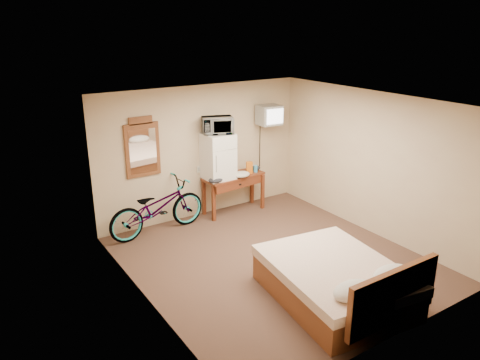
{
  "coord_description": "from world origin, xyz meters",
  "views": [
    {
      "loc": [
        -4.07,
        -5.22,
        3.61
      ],
      "look_at": [
        -0.24,
        0.61,
        1.22
      ],
      "focal_mm": 35.0,
      "sensor_mm": 36.0,
      "label": 1
    }
  ],
  "objects_px": {
    "microwave": "(218,125)",
    "bicycle": "(157,208)",
    "desk": "(235,182)",
    "bed": "(338,282)",
    "crt_television": "(269,115)",
    "wall_mirror": "(142,148)",
    "mini_fridge": "(218,156)",
    "blue_cup": "(256,169)"
  },
  "relations": [
    {
      "from": "desk",
      "to": "bicycle",
      "type": "relative_size",
      "value": 0.7
    },
    {
      "from": "blue_cup",
      "to": "bed",
      "type": "relative_size",
      "value": 0.06
    },
    {
      "from": "mini_fridge",
      "to": "bicycle",
      "type": "xyz_separation_m",
      "value": [
        -1.32,
        -0.11,
        -0.71
      ]
    },
    {
      "from": "mini_fridge",
      "to": "bed",
      "type": "bearing_deg",
      "value": -93.25
    },
    {
      "from": "bed",
      "to": "wall_mirror",
      "type": "bearing_deg",
      "value": 108.21
    },
    {
      "from": "microwave",
      "to": "bicycle",
      "type": "xyz_separation_m",
      "value": [
        -1.32,
        -0.11,
        -1.29
      ]
    },
    {
      "from": "bed",
      "to": "crt_television",
      "type": "bearing_deg",
      "value": 68.39
    },
    {
      "from": "crt_television",
      "to": "bed",
      "type": "height_order",
      "value": "crt_television"
    },
    {
      "from": "blue_cup",
      "to": "bed",
      "type": "xyz_separation_m",
      "value": [
        -1.0,
        -3.35,
        -0.52
      ]
    },
    {
      "from": "mini_fridge",
      "to": "bicycle",
      "type": "height_order",
      "value": "mini_fridge"
    },
    {
      "from": "bicycle",
      "to": "desk",
      "type": "bearing_deg",
      "value": -92.96
    },
    {
      "from": "mini_fridge",
      "to": "microwave",
      "type": "relative_size",
      "value": 1.57
    },
    {
      "from": "microwave",
      "to": "crt_television",
      "type": "relative_size",
      "value": 0.96
    },
    {
      "from": "desk",
      "to": "bicycle",
      "type": "distance_m",
      "value": 1.66
    },
    {
      "from": "mini_fridge",
      "to": "bed",
      "type": "relative_size",
      "value": 0.4
    },
    {
      "from": "blue_cup",
      "to": "crt_television",
      "type": "xyz_separation_m",
      "value": [
        0.34,
        0.04,
        1.03
      ]
    },
    {
      "from": "bicycle",
      "to": "bed",
      "type": "relative_size",
      "value": 0.84
    },
    {
      "from": "blue_cup",
      "to": "wall_mirror",
      "type": "height_order",
      "value": "wall_mirror"
    },
    {
      "from": "desk",
      "to": "mini_fridge",
      "type": "height_order",
      "value": "mini_fridge"
    },
    {
      "from": "desk",
      "to": "microwave",
      "type": "bearing_deg",
      "value": 170.1
    },
    {
      "from": "wall_mirror",
      "to": "bed",
      "type": "distance_m",
      "value": 4.03
    },
    {
      "from": "mini_fridge",
      "to": "microwave",
      "type": "bearing_deg",
      "value": 56.25
    },
    {
      "from": "wall_mirror",
      "to": "bicycle",
      "type": "bearing_deg",
      "value": -77.62
    },
    {
      "from": "crt_television",
      "to": "bicycle",
      "type": "distance_m",
      "value": 2.83
    },
    {
      "from": "desk",
      "to": "blue_cup",
      "type": "distance_m",
      "value": 0.52
    },
    {
      "from": "bicycle",
      "to": "blue_cup",
      "type": "bearing_deg",
      "value": -94.06
    },
    {
      "from": "microwave",
      "to": "desk",
      "type": "bearing_deg",
      "value": 10.32
    },
    {
      "from": "desk",
      "to": "microwave",
      "type": "height_order",
      "value": "microwave"
    },
    {
      "from": "crt_television",
      "to": "bicycle",
      "type": "relative_size",
      "value": 0.32
    },
    {
      "from": "desk",
      "to": "mini_fridge",
      "type": "relative_size",
      "value": 1.46
    },
    {
      "from": "wall_mirror",
      "to": "mini_fridge",
      "type": "bearing_deg",
      "value": -8.64
    },
    {
      "from": "mini_fridge",
      "to": "microwave",
      "type": "distance_m",
      "value": 0.59
    },
    {
      "from": "mini_fridge",
      "to": "crt_television",
      "type": "xyz_separation_m",
      "value": [
        1.15,
        -0.04,
        0.66
      ]
    },
    {
      "from": "crt_television",
      "to": "bed",
      "type": "bearing_deg",
      "value": -111.61
    },
    {
      "from": "wall_mirror",
      "to": "bicycle",
      "type": "height_order",
      "value": "wall_mirror"
    },
    {
      "from": "mini_fridge",
      "to": "bed",
      "type": "xyz_separation_m",
      "value": [
        -0.2,
        -3.44,
        -0.89
      ]
    },
    {
      "from": "bicycle",
      "to": "mini_fridge",
      "type": "bearing_deg",
      "value": -90.01
    },
    {
      "from": "desk",
      "to": "blue_cup",
      "type": "xyz_separation_m",
      "value": [
        0.48,
        -0.03,
        0.2
      ]
    },
    {
      "from": "bicycle",
      "to": "bed",
      "type": "bearing_deg",
      "value": -166.05
    },
    {
      "from": "desk",
      "to": "microwave",
      "type": "xyz_separation_m",
      "value": [
        -0.33,
        0.06,
        1.16
      ]
    },
    {
      "from": "wall_mirror",
      "to": "bicycle",
      "type": "distance_m",
      "value": 1.08
    },
    {
      "from": "bicycle",
      "to": "bed",
      "type": "distance_m",
      "value": 3.52
    }
  ]
}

